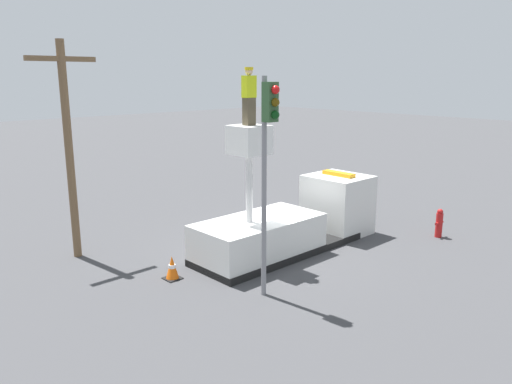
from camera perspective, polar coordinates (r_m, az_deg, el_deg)
ground_plane at (r=17.47m, az=2.70°, el=-6.81°), size 120.00×120.00×0.00m
bucket_truck at (r=17.62m, az=4.14°, el=-3.55°), size 7.41×2.24×4.47m
worker at (r=15.45m, az=-0.80°, el=10.87°), size 0.40×0.26×1.75m
traffic_light_pole at (r=12.96m, az=1.35°, el=5.32°), size 0.34×0.57×5.96m
fire_hydrant at (r=20.04m, az=20.20°, el=-3.37°), size 0.50×0.26×1.10m
traffic_cone_rear at (r=15.32m, az=-9.56°, el=-8.56°), size 0.48×0.48×0.72m
utility_pole at (r=17.21m, az=-20.65°, el=5.25°), size 2.20×0.26×7.07m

